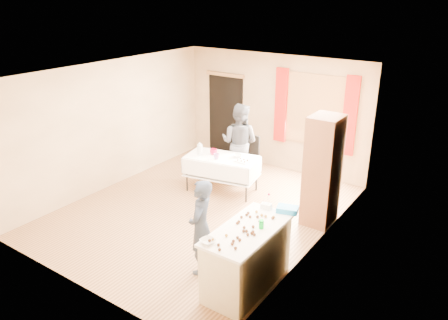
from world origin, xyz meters
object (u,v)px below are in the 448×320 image
Objects in this scene: counter at (247,258)px; chair at (248,164)px; cabinet at (322,171)px; party_table at (222,170)px; girl at (201,227)px; woman at (239,143)px.

counter is 1.54× the size of chair.
chair is (-2.12, 1.03, -0.70)m from cabinet.
party_table is 1.09× the size of girl.
counter is 1.00× the size of girl.
cabinet is 2.34m from counter.
girl is at bearing 105.30° from woman.
girl is (1.28, -3.38, 0.44)m from chair.
cabinet is at bearing 87.49° from counter.
woman is at bearing 160.80° from cabinet.
party_table is at bearing -169.02° from girl.
cabinet is 1.15× the size of woman.
chair is (-2.02, 3.31, -0.18)m from counter.
girl is 0.85× the size of woman.
woman is (-2.18, 0.76, -0.13)m from cabinet.
chair is at bearing -176.88° from girl.
party_table is at bearing 83.31° from woman.
woman is (-0.06, -0.27, 0.57)m from chair.
party_table is at bearing 131.23° from counter.
chair is 3.64m from girl.
cabinet reaches higher than girl.
girl is at bearing -109.66° from cabinet.
girl is (-0.74, -0.07, 0.27)m from counter.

